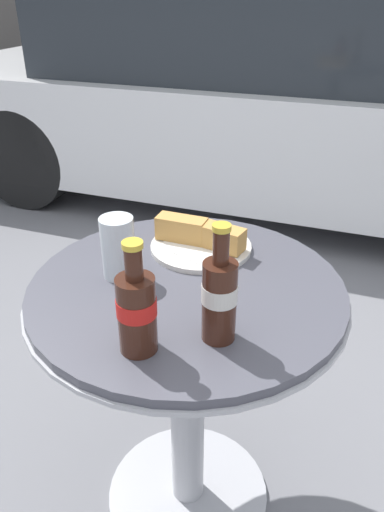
{
  "coord_description": "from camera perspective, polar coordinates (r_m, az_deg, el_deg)",
  "views": [
    {
      "loc": [
        0.31,
        -0.84,
        1.27
      ],
      "look_at": [
        0.0,
        0.03,
        0.75
      ],
      "focal_mm": 35.0,
      "sensor_mm": 36.0,
      "label": 1
    }
  ],
  "objects": [
    {
      "name": "cola_bottle_right",
      "position": [
        0.86,
        3.15,
        -4.6
      ],
      "size": [
        0.06,
        0.06,
        0.23
      ],
      "color": "#3D1E14",
      "rests_on": "bistro_table"
    },
    {
      "name": "ground_plane",
      "position": [
        1.55,
        -0.47,
        -25.53
      ],
      "size": [
        30.0,
        30.0,
        0.0
      ],
      "primitive_type": "plane",
      "color": "slate"
    },
    {
      "name": "lunch_plate_near",
      "position": [
        1.19,
        0.96,
        1.8
      ],
      "size": [
        0.24,
        0.24,
        0.07
      ],
      "color": "silver",
      "rests_on": "bistro_table"
    },
    {
      "name": "parked_car",
      "position": [
        3.35,
        9.16,
        17.32
      ],
      "size": [
        4.46,
        1.8,
        1.25
      ],
      "color": "silver",
      "rests_on": "ground_plane"
    },
    {
      "name": "drinking_glass",
      "position": [
        1.07,
        -8.42,
        0.7
      ],
      "size": [
        0.07,
        0.07,
        0.14
      ],
      "color": "black",
      "rests_on": "bistro_table"
    },
    {
      "name": "cola_bottle_left",
      "position": [
        0.85,
        -6.34,
        -6.1
      ],
      "size": [
        0.07,
        0.07,
        0.21
      ],
      "color": "#3D1E14",
      "rests_on": "bistro_table"
    },
    {
      "name": "bistro_table",
      "position": [
        1.18,
        -0.56,
        -11.53
      ],
      "size": [
        0.68,
        0.68,
        0.7
      ],
      "color": "#B7B7BC",
      "rests_on": "ground_plane"
    }
  ]
}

